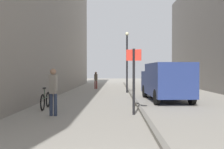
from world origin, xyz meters
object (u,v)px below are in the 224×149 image
object	(u,v)px
bicycle_leaning	(45,100)
street_sign_post	(134,76)
pedestrian_mid_block	(53,89)
delivery_van	(166,80)
lamp_post	(127,58)
pedestrian_main_foreground	(96,79)

from	to	relation	value
bicycle_leaning	street_sign_post	bearing A→B (deg)	-23.28
pedestrian_mid_block	bicycle_leaning	world-z (taller)	pedestrian_mid_block
delivery_van	lamp_post	xyz separation A→B (m)	(-2.01, 5.22, 1.55)
street_sign_post	lamp_post	distance (m)	9.86
pedestrian_mid_block	lamp_post	bearing A→B (deg)	85.07
pedestrian_main_foreground	bicycle_leaning	size ratio (longest dim) A/B	0.92
delivery_van	street_sign_post	world-z (taller)	street_sign_post
street_sign_post	lamp_post	bearing A→B (deg)	-75.32
pedestrian_mid_block	pedestrian_main_foreground	bearing A→B (deg)	101.01
pedestrian_main_foreground	delivery_van	xyz separation A→B (m)	(4.79, -9.16, 0.23)
pedestrian_mid_block	street_sign_post	distance (m)	3.16
pedestrian_main_foreground	street_sign_post	xyz separation A→B (m)	(2.64, -13.73, 0.61)
pedestrian_mid_block	bicycle_leaning	xyz separation A→B (m)	(-0.81, 1.75, -0.67)
pedestrian_main_foreground	pedestrian_mid_block	size ratio (longest dim) A/B	0.89
pedestrian_main_foreground	pedestrian_mid_block	xyz separation A→B (m)	(-0.47, -14.03, 0.11)
delivery_van	street_sign_post	bearing A→B (deg)	-118.33
delivery_van	pedestrian_main_foreground	bearing A→B (deg)	114.58
pedestrian_mid_block	bicycle_leaning	bearing A→B (deg)	127.71
pedestrian_main_foreground	street_sign_post	size ratio (longest dim) A/B	0.62
delivery_van	lamp_post	bearing A→B (deg)	108.05
street_sign_post	pedestrian_mid_block	bearing A→B (deg)	20.97
pedestrian_main_foreground	bicycle_leaning	world-z (taller)	pedestrian_main_foreground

